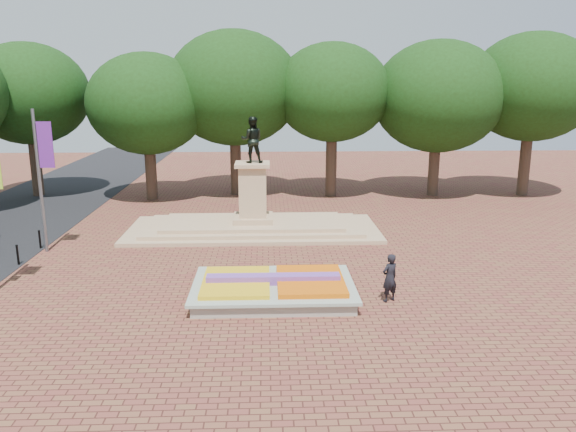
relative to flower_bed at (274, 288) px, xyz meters
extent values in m
plane|color=brown|center=(-1.03, 2.00, -0.38)|extent=(90.00, 90.00, 0.00)
cube|color=gray|center=(-0.03, 0.00, -0.15)|extent=(6.00, 4.00, 0.45)
cube|color=#A0AD9C|center=(-0.03, 0.00, 0.12)|extent=(6.30, 4.30, 0.12)
cube|color=#D5650B|center=(1.42, 0.00, 0.25)|extent=(2.60, 3.40, 0.22)
cube|color=gold|center=(-1.48, 0.00, 0.24)|extent=(2.60, 3.40, 0.18)
cube|color=#643696|center=(-0.03, 0.00, 0.34)|extent=(5.20, 0.55, 0.38)
cube|color=tan|center=(-1.03, 10.00, -0.28)|extent=(14.00, 6.00, 0.20)
cube|color=tan|center=(-1.03, 10.00, -0.08)|extent=(12.00, 5.00, 0.20)
cube|color=tan|center=(-1.03, 10.00, 0.12)|extent=(10.00, 4.00, 0.20)
cube|color=tan|center=(-1.03, 10.00, 0.37)|extent=(2.20, 2.20, 0.30)
cube|color=tan|center=(-1.03, 10.00, 1.92)|extent=(1.50, 1.50, 2.80)
cube|color=tan|center=(-1.03, 10.00, 3.42)|extent=(1.90, 1.90, 0.20)
imported|color=black|center=(-1.03, 10.00, 4.77)|extent=(1.22, 0.95, 2.50)
cylinder|color=#3D2E21|center=(-17.03, 20.00, 1.62)|extent=(0.80, 0.80, 4.00)
ellipsoid|color=black|center=(-17.03, 20.00, 6.32)|extent=(8.80, 8.80, 7.48)
cylinder|color=#3D2E21|center=(-9.03, 20.00, 1.62)|extent=(0.80, 0.80, 4.00)
ellipsoid|color=black|center=(-9.03, 20.00, 6.32)|extent=(8.80, 8.80, 7.48)
cylinder|color=#3D2E21|center=(-2.03, 20.00, 1.62)|extent=(0.80, 0.80, 4.00)
ellipsoid|color=black|center=(-2.03, 20.00, 6.32)|extent=(8.80, 8.80, 7.48)
cylinder|color=#3D2E21|center=(4.97, 20.00, 1.62)|extent=(0.80, 0.80, 4.00)
ellipsoid|color=black|center=(4.97, 20.00, 6.32)|extent=(8.80, 8.80, 7.48)
cylinder|color=#3D2E21|center=(11.97, 20.00, 1.62)|extent=(0.80, 0.80, 4.00)
ellipsoid|color=black|center=(11.97, 20.00, 6.32)|extent=(8.80, 8.80, 7.48)
cylinder|color=#3D2E21|center=(18.97, 20.00, 1.62)|extent=(0.80, 0.80, 4.00)
ellipsoid|color=black|center=(18.97, 20.00, 6.32)|extent=(8.80, 8.80, 7.48)
cylinder|color=slate|center=(-11.23, 6.50, 3.12)|extent=(0.16, 0.16, 7.00)
cube|color=#68228D|center=(-10.78, 6.50, 4.92)|extent=(0.70, 0.04, 2.20)
cylinder|color=black|center=(-11.73, 4.40, 0.07)|extent=(0.10, 0.10, 0.90)
sphere|color=black|center=(-11.73, 4.40, 0.54)|extent=(0.12, 0.12, 0.12)
cylinder|color=black|center=(-11.73, 7.00, 0.07)|extent=(0.10, 0.10, 0.90)
sphere|color=black|center=(-11.73, 7.00, 0.54)|extent=(0.12, 0.12, 0.12)
imported|color=black|center=(4.41, -0.62, 0.57)|extent=(0.82, 0.73, 1.90)
camera|label=1|loc=(-0.26, -20.70, 7.86)|focal=35.00mm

